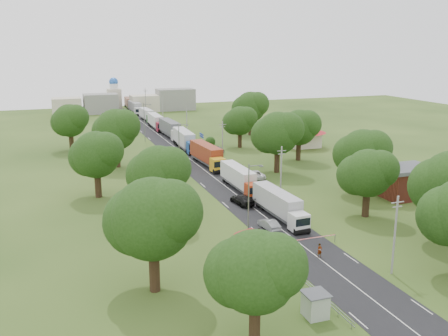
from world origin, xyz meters
name	(u,v)px	position (x,y,z in m)	size (l,w,h in m)	color
ground	(233,192)	(0.00, 0.00, 0.00)	(260.00, 260.00, 0.00)	#294316
road	(199,166)	(0.00, 20.00, 0.00)	(8.00, 200.00, 0.04)	black
boom_barrier	(294,241)	(-1.36, -25.00, 0.89)	(9.22, 0.35, 1.18)	slate
guard_booth	(251,238)	(-7.20, -25.00, 2.16)	(4.40, 4.40, 3.45)	beige
kiosk	(315,305)	(-7.00, -40.00, 1.23)	(2.30, 2.30, 2.41)	#99A593
guard_rail	(307,289)	(-5.00, -35.00, 0.00)	(0.10, 17.00, 1.70)	slate
info_sign	(202,138)	(5.20, 35.00, 3.00)	(0.12, 3.10, 4.10)	slate
pole_0	(395,234)	(5.50, -35.00, 4.68)	(1.60, 0.24, 9.00)	gray
pole_1	(281,173)	(5.50, -7.00, 4.68)	(1.60, 0.24, 9.00)	gray
pole_2	(222,141)	(5.50, 21.00, 4.68)	(1.60, 0.24, 9.00)	gray
pole_3	(187,122)	(5.50, 49.00, 4.68)	(1.60, 0.24, 9.00)	gray
pole_4	(163,109)	(5.50, 77.00, 4.68)	(1.60, 0.24, 9.00)	gray
pole_5	(146,100)	(5.50, 105.00, 4.68)	(1.60, 0.24, 9.00)	gray
lamp_0	(250,198)	(-5.35, -20.00, 5.55)	(2.03, 0.22, 10.00)	slate
lamp_1	(180,146)	(-5.35, 15.00, 5.55)	(2.03, 0.22, 10.00)	slate
lamp_2	(145,121)	(-5.35, 50.00, 5.55)	(2.03, 0.22, 10.00)	slate
tree_2	(367,173)	(13.99, -17.86, 6.60)	(8.00, 8.00, 10.10)	#382616
tree_3	(362,152)	(19.99, -7.84, 7.22)	(8.80, 8.80, 11.07)	#382616
tree_4	(277,133)	(12.99, 10.17, 7.85)	(9.60, 9.60, 12.05)	#382616
tree_5	(299,127)	(21.99, 18.16, 7.22)	(8.80, 8.80, 11.07)	#382616
tree_6	(240,121)	(14.99, 35.14, 6.60)	(8.00, 8.00, 10.10)	#382616
tree_7	(250,107)	(23.99, 50.17, 7.85)	(9.60, 9.60, 12.05)	#382616
tree_8	(255,271)	(-14.01, -41.86, 6.60)	(8.00, 8.00, 10.10)	#382616
tree_9	(152,218)	(-20.01, -29.83, 7.85)	(9.60, 9.60, 12.05)	#382616
tree_10	(158,173)	(-15.01, -9.84, 7.22)	(8.80, 8.80, 11.07)	#382616
tree_11	(96,154)	(-22.01, 5.16, 7.22)	(8.80, 8.80, 11.07)	#382616
tree_12	(116,129)	(-16.01, 25.17, 7.85)	(9.60, 9.60, 12.05)	#382616
tree_13	(70,120)	(-24.01, 45.16, 7.22)	(8.80, 8.80, 11.07)	#382616
house_brick	(406,181)	(26.00, -12.00, 2.65)	(8.60, 6.60, 5.20)	maroon
house_cream	(305,133)	(30.00, 30.00, 3.64)	(10.08, 10.08, 5.80)	beige
distant_town	(130,102)	(0.68, 110.00, 3.49)	(52.00, 8.00, 8.00)	gray
church	(114,96)	(-4.00, 118.00, 5.39)	(5.00, 5.00, 12.30)	beige
truck_0	(279,205)	(1.72, -14.39, 2.06)	(2.82, 14.04, 3.88)	silver
truck_1	(240,178)	(1.67, 1.23, 2.04)	(2.53, 13.91, 3.85)	#AB3213
truck_2	(207,155)	(1.84, 20.03, 2.26)	(3.46, 15.45, 4.27)	gold
truck_3	(185,140)	(1.90, 37.85, 2.30)	(3.12, 15.66, 4.33)	#194997
truck_4	(171,129)	(2.39, 54.24, 2.31)	(3.13, 15.76, 4.36)	#BDBDBD
truck_5	(156,122)	(1.63, 69.23, 2.18)	(2.68, 14.80, 4.10)	maroon
truck_6	(147,115)	(2.16, 85.96, 2.00)	(3.02, 13.69, 3.78)	#235D23
truck_7	(135,107)	(1.61, 105.11, 2.19)	(3.04, 14.93, 4.13)	silver
truck_8	(129,103)	(2.11, 120.81, 2.11)	(2.97, 14.42, 3.99)	brown
car_lane_front	(277,240)	(-3.00, -23.50, 0.79)	(1.86, 4.63, 1.58)	black
car_lane_mid	(269,224)	(-1.57, -18.00, 0.69)	(1.46, 4.19, 1.38)	gray
car_lane_rear	(242,200)	(-1.00, -6.63, 0.77)	(2.16, 5.31, 1.54)	black
car_verge_near	(254,175)	(6.94, 7.10, 0.78)	(2.60, 5.63, 1.57)	white
car_verge_far	(216,149)	(7.46, 31.01, 0.84)	(1.97, 4.91, 1.67)	slate
pedestrian_near	(320,251)	(0.19, -28.50, 0.86)	(0.63, 0.41, 1.72)	gray
pedestrian_booth	(259,236)	(-4.80, -22.00, 0.96)	(0.93, 0.73, 1.92)	gray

